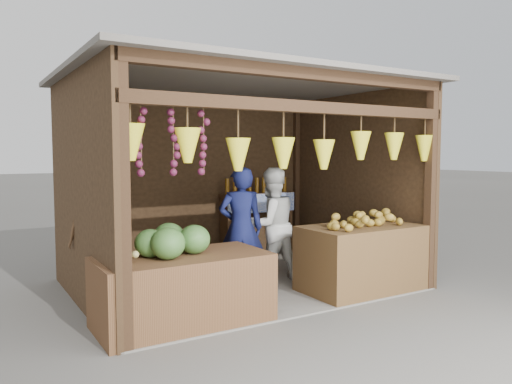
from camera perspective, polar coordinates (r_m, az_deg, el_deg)
ground at (r=6.68m, az=-1.88°, el=-10.47°), size 80.00×80.00×0.00m
stall_structure at (r=6.40m, az=-2.00°, el=3.96°), size 4.30×3.30×2.66m
back_shelf at (r=8.14m, az=0.15°, el=-1.52°), size 1.25×0.32×1.32m
counter_left at (r=5.15m, az=-8.32°, el=-11.02°), size 1.71×0.85×0.70m
counter_right at (r=6.41m, az=11.94°, el=-7.43°), size 1.50×0.85×0.82m
stool at (r=6.18m, az=-17.96°, el=-10.53°), size 0.31×0.31×0.29m
man_standing at (r=6.35m, az=-1.73°, el=-4.11°), size 0.67×0.57×1.55m
woman_standing at (r=6.66m, az=1.74°, el=-3.78°), size 0.75×0.59×1.53m
vendor_seated at (r=6.04m, az=-18.12°, el=-4.11°), size 0.57×0.40×1.10m
melon_pile at (r=5.04m, az=-9.76°, el=-5.39°), size 1.00×0.50×0.32m
tanfruit_pile at (r=4.83m, az=-15.31°, el=-7.09°), size 0.34×0.40×0.13m
mango_pile at (r=6.30m, az=12.18°, el=-2.84°), size 1.40×0.64×0.22m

